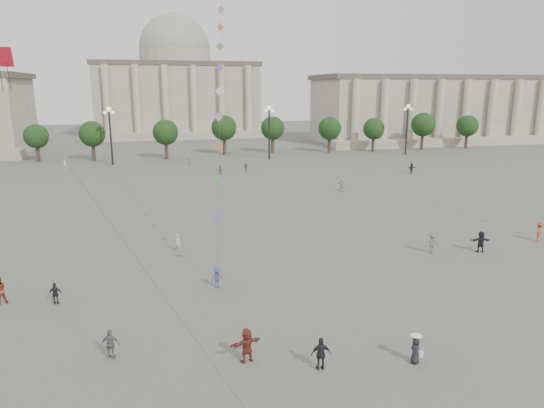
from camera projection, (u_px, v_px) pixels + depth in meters
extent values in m
plane|color=#565451|center=(290.00, 341.00, 27.60)|extent=(360.00, 360.00, 0.00)
cube|color=#9D9484|center=(462.00, 110.00, 132.42)|extent=(80.00, 22.00, 16.00)
cube|color=brown|center=(465.00, 78.00, 130.40)|extent=(81.60, 22.44, 1.20)
cube|color=#9D9484|center=(491.00, 141.00, 121.77)|extent=(84.00, 4.00, 2.00)
cube|color=#9D9484|center=(177.00, 101.00, 148.20)|extent=(46.00, 30.00, 20.00)
cube|color=brown|center=(176.00, 65.00, 145.71)|extent=(46.92, 30.60, 1.20)
cube|color=#9D9484|center=(182.00, 136.00, 134.23)|extent=(48.30, 4.00, 2.00)
cylinder|color=#9D9484|center=(175.00, 58.00, 145.26)|extent=(21.00, 21.00, 5.00)
sphere|color=gray|center=(175.00, 50.00, 144.67)|extent=(21.00, 21.00, 21.00)
cylinder|color=#37251B|center=(35.00, 152.00, 94.21)|extent=(0.70, 0.70, 3.52)
sphere|color=black|center=(33.00, 133.00, 93.35)|extent=(5.12, 5.12, 5.12)
cylinder|color=#37251B|center=(100.00, 151.00, 96.91)|extent=(0.70, 0.70, 3.52)
sphere|color=black|center=(98.00, 132.00, 96.05)|extent=(5.12, 5.12, 5.12)
cylinder|color=#37251B|center=(161.00, 149.00, 99.61)|extent=(0.70, 0.70, 3.52)
sphere|color=black|center=(160.00, 131.00, 98.74)|extent=(5.12, 5.12, 5.12)
cylinder|color=#37251B|center=(219.00, 147.00, 102.30)|extent=(0.70, 0.70, 3.52)
sphere|color=black|center=(219.00, 130.00, 101.44)|extent=(5.12, 5.12, 5.12)
cylinder|color=#37251B|center=(274.00, 146.00, 105.00)|extent=(0.70, 0.70, 3.52)
sphere|color=black|center=(274.00, 129.00, 104.14)|extent=(5.12, 5.12, 5.12)
cylinder|color=#37251B|center=(327.00, 144.00, 107.70)|extent=(0.70, 0.70, 3.52)
sphere|color=black|center=(327.00, 128.00, 106.83)|extent=(5.12, 5.12, 5.12)
cylinder|color=#37251B|center=(376.00, 143.00, 110.39)|extent=(0.70, 0.70, 3.52)
sphere|color=black|center=(377.00, 127.00, 109.53)|extent=(5.12, 5.12, 5.12)
cylinder|color=#37251B|center=(424.00, 141.00, 113.09)|extent=(0.70, 0.70, 3.52)
sphere|color=black|center=(425.00, 126.00, 112.22)|extent=(5.12, 5.12, 5.12)
cylinder|color=#37251B|center=(469.00, 140.00, 115.79)|extent=(0.70, 0.70, 3.52)
sphere|color=black|center=(471.00, 125.00, 114.92)|extent=(5.12, 5.12, 5.12)
cylinder|color=#262628|center=(111.00, 138.00, 89.26)|extent=(0.36, 0.36, 10.00)
sphere|color=#FFE5B2|center=(109.00, 109.00, 88.04)|extent=(0.90, 0.90, 0.90)
sphere|color=#FFE5B2|center=(105.00, 113.00, 88.02)|extent=(0.60, 0.60, 0.60)
sphere|color=#FFE5B2|center=(113.00, 113.00, 88.33)|extent=(0.60, 0.60, 0.60)
cylinder|color=#262628|center=(269.00, 134.00, 96.00)|extent=(0.36, 0.36, 10.00)
sphere|color=#FFE5B2|center=(269.00, 108.00, 94.78)|extent=(0.90, 0.90, 0.90)
sphere|color=#FFE5B2|center=(266.00, 111.00, 94.76)|extent=(0.60, 0.60, 0.60)
sphere|color=#FFE5B2|center=(273.00, 111.00, 95.08)|extent=(0.60, 0.60, 0.60)
cylinder|color=#262628|center=(407.00, 131.00, 102.74)|extent=(0.36, 0.36, 10.00)
sphere|color=#FFE5B2|center=(408.00, 106.00, 101.52)|extent=(0.90, 0.90, 0.90)
sphere|color=#FFE5B2|center=(405.00, 109.00, 101.50)|extent=(0.60, 0.60, 0.60)
sphere|color=#FFE5B2|center=(411.00, 109.00, 101.82)|extent=(0.60, 0.60, 0.60)
imported|color=#364679|center=(246.00, 167.00, 82.96)|extent=(0.92, 0.83, 1.50)
imported|color=black|center=(481.00, 242.00, 42.39)|extent=(1.84, 0.89, 1.91)
imported|color=#B4B4B0|center=(190.00, 160.00, 90.56)|extent=(1.77, 1.32, 1.86)
imported|color=slate|center=(432.00, 243.00, 42.06)|extent=(1.27, 0.81, 1.86)
imported|color=silver|center=(342.00, 185.00, 67.27)|extent=(1.63, 1.58, 1.85)
imported|color=#9A442A|center=(540.00, 232.00, 45.33)|extent=(1.36, 1.33, 1.87)
imported|color=black|center=(412.00, 168.00, 81.29)|extent=(1.68, 0.99, 1.73)
imported|color=white|center=(65.00, 165.00, 84.47)|extent=(0.50, 0.72, 1.88)
imported|color=slate|center=(220.00, 170.00, 79.90)|extent=(1.60, 0.79, 1.65)
imported|color=#BABAB6|center=(178.00, 243.00, 42.60)|extent=(0.69, 0.62, 1.59)
imported|color=black|center=(55.00, 294.00, 32.20)|extent=(0.92, 0.48, 1.49)
imported|color=maroon|center=(247.00, 345.00, 25.40)|extent=(1.83, 0.98, 1.89)
imported|color=slate|center=(111.00, 344.00, 25.71)|extent=(1.05, 0.66, 1.67)
imported|color=black|center=(321.00, 354.00, 24.68)|extent=(1.08, 0.57, 1.76)
imported|color=navy|center=(217.00, 278.00, 34.84)|extent=(1.13, 0.90, 1.53)
imported|color=black|center=(415.00, 350.00, 25.32)|extent=(0.84, 0.83, 1.46)
cone|color=white|center=(417.00, 335.00, 25.11)|extent=(0.52, 0.52, 0.14)
cylinder|color=white|center=(417.00, 336.00, 25.12)|extent=(0.60, 0.60, 0.02)
cube|color=white|center=(421.00, 354.00, 25.27)|extent=(0.22, 0.10, 0.35)
cylinder|color=#3F3F3F|center=(103.00, 213.00, 21.58)|extent=(0.02, 0.02, 24.49)
cube|color=#805CB8|center=(217.00, 218.00, 36.04)|extent=(0.76, 0.25, 0.76)
cube|color=#4FAC57|center=(218.00, 180.00, 37.56)|extent=(0.76, 0.25, 0.76)
cube|color=orange|center=(218.00, 146.00, 39.12)|extent=(0.76, 0.25, 0.76)
cube|color=pink|center=(219.00, 117.00, 40.71)|extent=(0.76, 0.25, 0.76)
cube|color=silver|center=(219.00, 91.00, 42.32)|extent=(0.76, 0.25, 0.76)
cube|color=#805CB8|center=(220.00, 67.00, 43.94)|extent=(0.76, 0.25, 0.76)
cube|color=#4FAC57|center=(220.00, 46.00, 45.57)|extent=(0.76, 0.25, 0.76)
cube|color=orange|center=(220.00, 27.00, 47.22)|extent=(0.76, 0.25, 0.76)
cube|color=pink|center=(221.00, 9.00, 48.87)|extent=(0.76, 0.25, 0.76)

